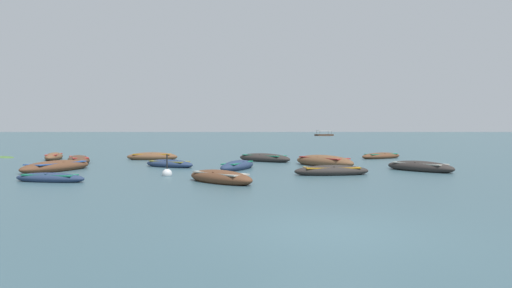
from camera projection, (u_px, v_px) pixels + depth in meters
ground_plane at (215, 132)px, 1501.70m from camera, size 6000.00×6000.00×0.00m
mountain_1 at (74, 107)px, 2419.56m from camera, size 1172.23×1172.23×270.90m
mountain_2 at (261, 111)px, 2629.87m from camera, size 596.51×596.51×243.43m
mountain_3 at (443, 106)px, 2737.08m from camera, size 1244.26×1244.26×308.74m
rowboat_0 at (79, 160)px, 28.47m from camera, size 2.63×4.07×0.58m
rowboat_1 at (264, 158)px, 29.67m from camera, size 3.92×4.10×0.67m
rowboat_2 at (220, 178)px, 17.40m from camera, size 3.06×3.37×0.62m
rowboat_3 at (381, 156)px, 32.81m from camera, size 3.88×2.73×0.54m
rowboat_4 at (420, 167)px, 22.51m from camera, size 2.96×3.85×0.64m
rowboat_5 at (169, 164)px, 25.01m from camera, size 3.30×2.90×0.52m
rowboat_6 at (152, 157)px, 31.33m from camera, size 3.63×1.48×0.65m
rowboat_8 at (238, 166)px, 23.42m from camera, size 2.55×3.90×0.59m
rowboat_9 at (54, 157)px, 31.65m from camera, size 1.58×3.75×0.61m
rowboat_10 at (324, 162)px, 25.84m from camera, size 3.47×4.60×0.78m
rowboat_11 at (56, 167)px, 22.58m from camera, size 3.14×4.64×0.66m
rowboat_12 at (332, 171)px, 20.50m from camera, size 3.55×1.25×0.56m
rowboat_13 at (50, 178)px, 17.71m from camera, size 3.14×1.69×0.45m
ferry_0 at (324, 135)px, 186.82m from camera, size 8.25×5.55×2.54m
mooring_buoy at (167, 173)px, 20.04m from camera, size 0.45×0.45×1.10m
weed_patch_0 at (255, 158)px, 32.96m from camera, size 2.43×1.88×0.14m
weed_patch_2 at (5, 157)px, 34.12m from camera, size 2.68×3.20×0.14m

